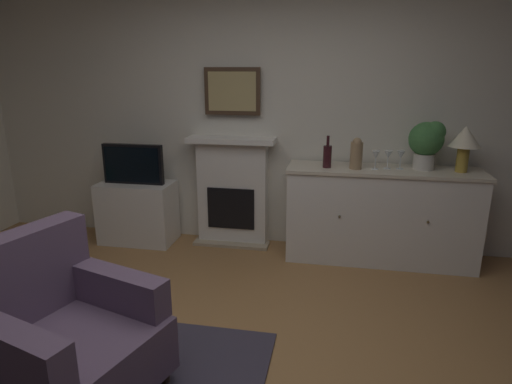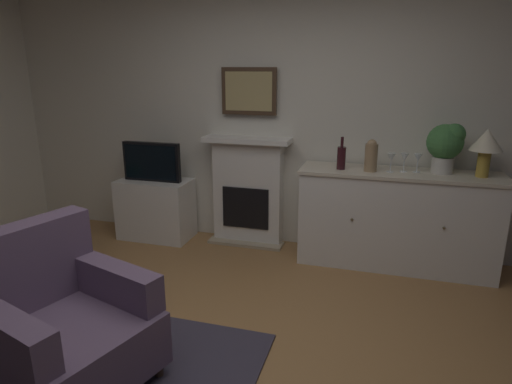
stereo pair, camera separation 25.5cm
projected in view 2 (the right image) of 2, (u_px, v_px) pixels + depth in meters
The scene contains 14 objects.
wall_rear at pixel (299, 113), 4.20m from camera, with size 6.34×0.06×2.67m, color silver.
fireplace_unit at pixel (248, 191), 4.43m from camera, with size 0.87×0.30×1.10m.
framed_picture at pixel (249, 91), 4.20m from camera, with size 0.55×0.04×0.45m.
sideboard_cabinet at pixel (396, 219), 3.90m from camera, with size 1.72×0.49×0.88m.
table_lamp at pixel (486, 143), 3.53m from camera, with size 0.26×0.26×0.40m.
wine_bottle at pixel (341, 157), 3.85m from camera, with size 0.08×0.08×0.29m.
wine_glass_left at pixel (391, 158), 3.74m from camera, with size 0.07×0.07×0.16m.
wine_glass_center at pixel (405, 158), 3.75m from camera, with size 0.07×0.07×0.16m.
wine_glass_right at pixel (418, 158), 3.73m from camera, with size 0.07×0.07×0.16m.
vase_decorative at pixel (371, 155), 3.77m from camera, with size 0.11×0.11×0.28m.
tv_cabinet at pixel (156, 209), 4.61m from camera, with size 0.75×0.42×0.63m.
tv_set at pixel (152, 162), 4.44m from camera, with size 0.62×0.07×0.40m.
potted_plant_small at pixel (446, 144), 3.66m from camera, with size 0.30×0.30×0.43m.
armchair at pixel (61, 325), 2.41m from camera, with size 1.00×0.96×0.92m.
Camera 2 is at (0.79, -1.97, 1.76)m, focal length 30.49 mm.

